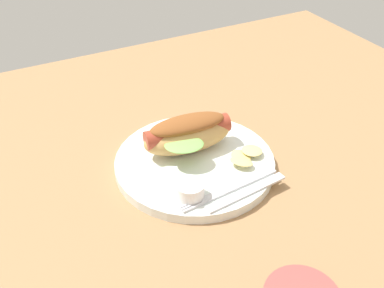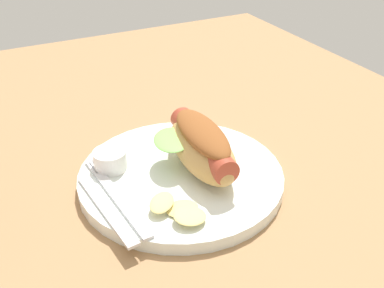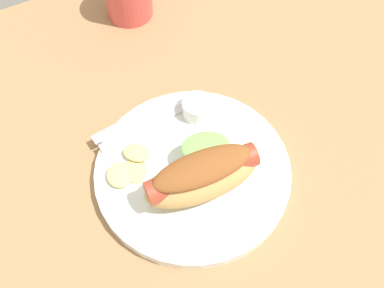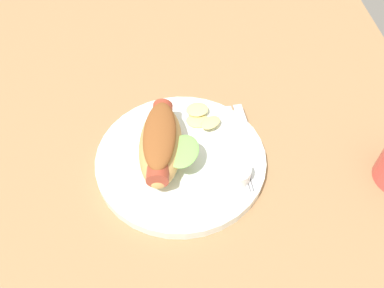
% 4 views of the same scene
% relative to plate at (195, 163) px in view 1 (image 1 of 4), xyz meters
% --- Properties ---
extents(ground_plane, '(1.20, 0.90, 0.02)m').
position_rel_plate_xyz_m(ground_plane, '(-0.01, -0.03, -0.02)').
color(ground_plane, '#9E754C').
extents(plate, '(0.25, 0.25, 0.02)m').
position_rel_plate_xyz_m(plate, '(0.00, 0.00, 0.00)').
color(plate, white).
rests_on(plate, ground_plane).
extents(hot_dog, '(0.15, 0.10, 0.06)m').
position_rel_plate_xyz_m(hot_dog, '(-0.00, -0.03, 0.04)').
color(hot_dog, tan).
rests_on(hot_dog, plate).
extents(sauce_ramekin, '(0.04, 0.04, 0.02)m').
position_rel_plate_xyz_m(sauce_ramekin, '(0.05, 0.07, 0.02)').
color(sauce_ramekin, white).
rests_on(sauce_ramekin, plate).
extents(fork, '(0.16, 0.03, 0.00)m').
position_rel_plate_xyz_m(fork, '(-0.02, 0.09, 0.01)').
color(fork, silver).
rests_on(fork, plate).
extents(knife, '(0.14, 0.03, 0.00)m').
position_rel_plate_xyz_m(knife, '(-0.03, 0.10, 0.01)').
color(knife, silver).
rests_on(knife, plate).
extents(chips_pile, '(0.07, 0.06, 0.01)m').
position_rel_plate_xyz_m(chips_pile, '(-0.07, 0.04, 0.01)').
color(chips_pile, '#E2CF7A').
rests_on(chips_pile, plate).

